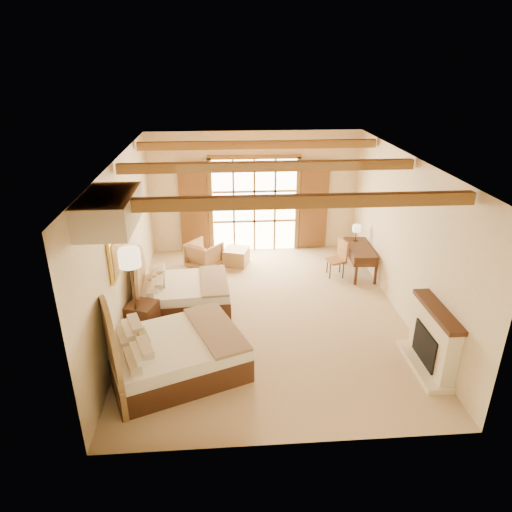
{
  "coord_description": "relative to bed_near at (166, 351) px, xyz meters",
  "views": [
    {
      "loc": [
        -0.82,
        -8.17,
        4.91
      ],
      "look_at": [
        -0.2,
        0.2,
        1.22
      ],
      "focal_mm": 32.0,
      "sensor_mm": 36.0,
      "label": 1
    }
  ],
  "objects": [
    {
      "name": "nightstand",
      "position": [
        -0.59,
        1.27,
        -0.12
      ],
      "size": [
        0.66,
        0.66,
        0.62
      ],
      "primitive_type": "cube",
      "rotation": [
        0.0,
        0.0,
        -0.33
      ],
      "color": "#432616",
      "rests_on": "floor"
    },
    {
      "name": "canopy_valance",
      "position": [
        -0.56,
        -0.21,
        2.52
      ],
      "size": [
        0.7,
        1.4,
        0.45
      ],
      "primitive_type": "cube",
      "color": "beige",
      "rests_on": "ceiling"
    },
    {
      "name": "desk_chair",
      "position": [
        3.71,
        3.45,
        -0.14
      ],
      "size": [
        0.51,
        0.5,
        0.91
      ],
      "rotation": [
        0.0,
        0.0,
        0.32
      ],
      "color": "olive",
      "rests_on": "floor"
    },
    {
      "name": "bed_far",
      "position": [
        0.01,
        2.22,
        -0.06
      ],
      "size": [
        1.94,
        1.52,
        1.22
      ],
      "rotation": [
        0.0,
        0.0,
        0.07
      ],
      "color": "#432616",
      "rests_on": "floor"
    },
    {
      "name": "ottoman",
      "position": [
        1.31,
        4.29,
        -0.22
      ],
      "size": [
        0.73,
        0.73,
        0.42
      ],
      "primitive_type": "cube",
      "rotation": [
        0.0,
        0.0,
        -0.31
      ],
      "color": "#9F7C49",
      "rests_on": "floor"
    },
    {
      "name": "bed_near",
      "position": [
        0.0,
        0.0,
        0.0
      ],
      "size": [
        2.69,
        2.28,
        1.41
      ],
      "rotation": [
        0.0,
        0.0,
        0.37
      ],
      "color": "#432616",
      "rests_on": "floor"
    },
    {
      "name": "floor",
      "position": [
        1.84,
        1.79,
        -0.43
      ],
      "size": [
        7.0,
        7.0,
        0.0
      ],
      "primitive_type": "plane",
      "color": "#CCB589",
      "rests_on": "ground"
    },
    {
      "name": "ceiling",
      "position": [
        1.84,
        1.79,
        2.77
      ],
      "size": [
        7.0,
        7.0,
        0.0
      ],
      "primitive_type": "plane",
      "rotation": [
        3.14,
        0.0,
        0.0
      ],
      "color": "#B16934",
      "rests_on": "ground"
    },
    {
      "name": "wall_left",
      "position": [
        -0.91,
        1.79,
        1.17
      ],
      "size": [
        0.0,
        7.0,
        7.0
      ],
      "primitive_type": "plane",
      "rotation": [
        1.57,
        0.0,
        1.57
      ],
      "color": "beige",
      "rests_on": "ground"
    },
    {
      "name": "armchair",
      "position": [
        0.5,
        4.16,
        -0.09
      ],
      "size": [
        1.03,
        1.04,
        0.68
      ],
      "primitive_type": "imported",
      "rotation": [
        0.0,
        0.0,
        -3.81
      ],
      "color": "#A17549",
      "rests_on": "floor"
    },
    {
      "name": "ceiling_beams",
      "position": [
        1.84,
        1.79,
        2.65
      ],
      "size": [
        5.39,
        4.6,
        0.18
      ],
      "primitive_type": null,
      "color": "olive",
      "rests_on": "ceiling"
    },
    {
      "name": "wall_back",
      "position": [
        1.84,
        5.29,
        1.17
      ],
      "size": [
        5.5,
        0.0,
        5.5
      ],
      "primitive_type": "plane",
      "rotation": [
        1.57,
        0.0,
        0.0
      ],
      "color": "beige",
      "rests_on": "ground"
    },
    {
      "name": "floor_lamp",
      "position": [
        -0.66,
        1.08,
        1.12
      ],
      "size": [
        0.39,
        0.39,
        1.82
      ],
      "color": "#382619",
      "rests_on": "floor"
    },
    {
      "name": "fireplace",
      "position": [
        4.44,
        -0.21,
        0.08
      ],
      "size": [
        0.46,
        1.4,
        1.16
      ],
      "color": "#F4ECC7",
      "rests_on": "ground"
    },
    {
      "name": "wall_right",
      "position": [
        4.59,
        1.79,
        1.17
      ],
      "size": [
        0.0,
        7.0,
        7.0
      ],
      "primitive_type": "plane",
      "rotation": [
        1.57,
        0.0,
        -1.57
      ],
      "color": "beige",
      "rests_on": "ground"
    },
    {
      "name": "desk_lamp",
      "position": [
        4.27,
        3.94,
        0.58
      ],
      "size": [
        0.2,
        0.2,
        0.4
      ],
      "color": "#382619",
      "rests_on": "desk"
    },
    {
      "name": "desk",
      "position": [
        4.28,
        3.54,
        -0.05
      ],
      "size": [
        0.64,
        1.34,
        0.7
      ],
      "rotation": [
        0.0,
        0.0,
        -0.06
      ],
      "color": "#432616",
      "rests_on": "floor"
    },
    {
      "name": "painting",
      "position": [
        -0.86,
        1.04,
        1.32
      ],
      "size": [
        0.06,
        0.95,
        0.75
      ],
      "color": "gold",
      "rests_on": "wall_left"
    },
    {
      "name": "french_doors",
      "position": [
        1.84,
        5.23,
        0.82
      ],
      "size": [
        3.95,
        0.08,
        2.6
      ],
      "color": "white",
      "rests_on": "ground"
    }
  ]
}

